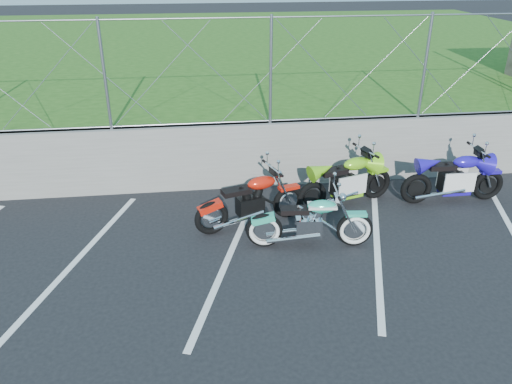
{
  "coord_description": "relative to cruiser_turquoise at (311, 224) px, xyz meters",
  "views": [
    {
      "loc": [
        -0.45,
        -5.69,
        4.27
      ],
      "look_at": [
        0.44,
        1.3,
        0.89
      ],
      "focal_mm": 35.0,
      "sensor_mm": 36.0,
      "label": 1
    }
  ],
  "objects": [
    {
      "name": "ground",
      "position": [
        -1.3,
        -1.05,
        -0.4
      ],
      "size": [
        90.0,
        90.0,
        0.0
      ],
      "primitive_type": "plane",
      "color": "black",
      "rests_on": "ground"
    },
    {
      "name": "retaining_wall",
      "position": [
        -1.3,
        2.45,
        0.25
      ],
      "size": [
        30.0,
        0.22,
        1.3
      ],
      "primitive_type": "cube",
      "color": "slate",
      "rests_on": "ground"
    },
    {
      "name": "grass_field",
      "position": [
        -1.3,
        12.45,
        0.25
      ],
      "size": [
        30.0,
        20.0,
        1.3
      ],
      "primitive_type": "cube",
      "color": "#275115",
      "rests_on": "ground"
    },
    {
      "name": "chain_link_fence",
      "position": [
        -1.3,
        2.45,
        1.9
      ],
      "size": [
        28.0,
        0.03,
        2.0
      ],
      "color": "gray",
      "rests_on": "retaining_wall"
    },
    {
      "name": "parking_lines",
      "position": [
        -0.1,
        -0.05,
        -0.4
      ],
      "size": [
        18.29,
        4.31,
        0.01
      ],
      "color": "silver",
      "rests_on": "ground"
    },
    {
      "name": "cruiser_turquoise",
      "position": [
        0.0,
        0.0,
        0.0
      ],
      "size": [
        2.03,
        0.64,
        1.01
      ],
      "rotation": [
        0.0,
        0.0,
        -0.11
      ],
      "color": "black",
      "rests_on": "ground"
    },
    {
      "name": "naked_orange",
      "position": [
        -0.84,
        0.81,
        0.03
      ],
      "size": [
        1.98,
        0.81,
        1.02
      ],
      "rotation": [
        0.0,
        0.0,
        0.3
      ],
      "color": "black",
      "rests_on": "ground"
    },
    {
      "name": "sportbike_green",
      "position": [
        0.98,
        1.35,
        0.05
      ],
      "size": [
        1.97,
        0.81,
        1.05
      ],
      "rotation": [
        0.0,
        0.0,
        0.29
      ],
      "color": "black",
      "rests_on": "ground"
    },
    {
      "name": "sportbike_blue",
      "position": [
        3.03,
        1.23,
        0.05
      ],
      "size": [
        2.02,
        0.72,
        1.05
      ],
      "rotation": [
        0.0,
        0.0,
        -0.01
      ],
      "color": "black",
      "rests_on": "ground"
    }
  ]
}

